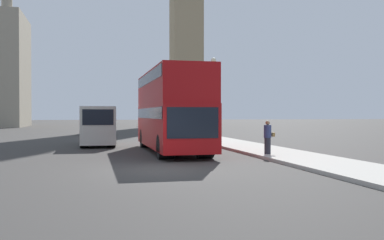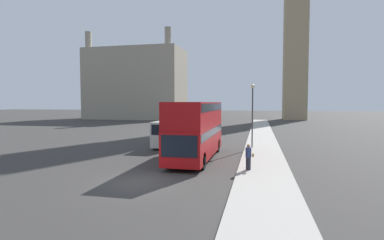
# 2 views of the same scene
# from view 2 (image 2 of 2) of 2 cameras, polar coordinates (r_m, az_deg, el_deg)

# --- Properties ---
(ground_plane) EXTENTS (300.00, 300.00, 0.00)m
(ground_plane) POSITION_cam_2_polar(r_m,az_deg,el_deg) (16.94, -9.73, -11.53)
(ground_plane) COLOR #383533
(sidewalk_strip) EXTENTS (3.23, 120.00, 0.15)m
(sidewalk_strip) POSITION_cam_2_polar(r_m,az_deg,el_deg) (15.72, 13.76, -12.47)
(sidewalk_strip) COLOR #ADA89E
(sidewalk_strip) RESTS_ON ground_plane
(building_block_distant) EXTENTS (25.13, 13.26, 22.50)m
(building_block_distant) POSITION_cam_2_polar(r_m,az_deg,el_deg) (82.49, -10.56, 6.69)
(building_block_distant) COLOR #9E937F
(building_block_distant) RESTS_ON ground_plane
(red_double_decker_bus) EXTENTS (2.62, 10.22, 4.37)m
(red_double_decker_bus) POSITION_cam_2_polar(r_m,az_deg,el_deg) (22.92, 0.84, -1.43)
(red_double_decker_bus) COLOR #A80F11
(red_double_decker_bus) RESTS_ON ground_plane
(white_van) EXTENTS (2.16, 6.06, 2.55)m
(white_van) POSITION_cam_2_polar(r_m,az_deg,el_deg) (29.73, -4.14, -2.40)
(white_van) COLOR silver
(white_van) RESTS_ON ground_plane
(pedestrian) EXTENTS (0.52, 0.36, 1.61)m
(pedestrian) POSITION_cam_2_polar(r_m,az_deg,el_deg) (19.04, 10.72, -6.94)
(pedestrian) COLOR #23232D
(pedestrian) RESTS_ON sidewalk_strip
(street_lamp) EXTENTS (0.36, 0.36, 5.88)m
(street_lamp) POSITION_cam_2_polar(r_m,az_deg,el_deg) (28.31, 11.45, 2.58)
(street_lamp) COLOR #38383D
(street_lamp) RESTS_ON sidewalk_strip
(parked_sedan) EXTENTS (1.84, 4.43, 1.39)m
(parked_sedan) POSITION_cam_2_polar(r_m,az_deg,el_deg) (45.18, 1.01, -1.37)
(parked_sedan) COLOR black
(parked_sedan) RESTS_ON ground_plane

